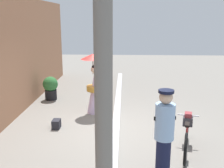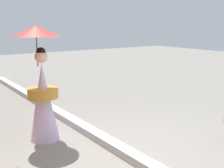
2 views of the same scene
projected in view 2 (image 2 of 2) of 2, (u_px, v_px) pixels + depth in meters
The scene contains 3 objects.
ground_plane at pixel (130, 159), 4.09m from camera, with size 30.00×30.00×0.00m, color gray.
sidewalk_curb at pixel (131, 155), 4.08m from camera, with size 14.00×0.20×0.12m, color #B2B2B7.
person_with_parasol at pixel (42, 87), 4.62m from camera, with size 0.73×0.73×1.85m.
Camera 2 is at (-2.94, 2.39, 1.89)m, focal length 46.29 mm.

